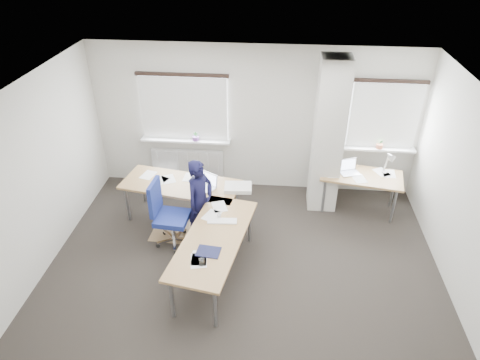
# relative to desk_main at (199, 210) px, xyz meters

# --- Properties ---
(ground) EXTENTS (6.00, 6.00, 0.00)m
(ground) POSITION_rel_desk_main_xyz_m (0.74, -0.59, -0.69)
(ground) COLOR black
(ground) RESTS_ON ground
(room_shell) EXTENTS (6.04, 5.04, 2.82)m
(room_shell) POSITION_rel_desk_main_xyz_m (0.92, -0.14, 1.05)
(room_shell) COLOR beige
(room_shell) RESTS_ON ground
(floor_mat) EXTENTS (1.24, 1.06, 0.01)m
(floor_mat) POSITION_rel_desk_main_xyz_m (-0.29, 0.46, -0.69)
(floor_mat) COLOR #9C7C55
(floor_mat) RESTS_ON ground
(white_crate) EXTENTS (0.61, 0.51, 0.31)m
(white_crate) POSITION_rel_desk_main_xyz_m (-1.06, 1.66, -0.54)
(white_crate) COLOR white
(white_crate) RESTS_ON ground
(desk_main) EXTENTS (2.40, 2.98, 0.96)m
(desk_main) POSITION_rel_desk_main_xyz_m (0.00, 0.00, 0.00)
(desk_main) COLOR #9A6A42
(desk_main) RESTS_ON ground
(desk_side) EXTENTS (1.50, 0.93, 1.22)m
(desk_side) POSITION_rel_desk_main_xyz_m (2.70, 1.25, -0.01)
(desk_side) COLOR #9A6A42
(desk_side) RESTS_ON ground
(task_chair) EXTENTS (0.63, 0.62, 1.16)m
(task_chair) POSITION_rel_desk_main_xyz_m (-0.49, -0.01, -0.37)
(task_chair) COLOR navy
(task_chair) RESTS_ON ground
(person) EXTENTS (0.58, 0.64, 1.47)m
(person) POSITION_rel_desk_main_xyz_m (-0.01, 0.18, 0.04)
(person) COLOR black
(person) RESTS_ON ground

